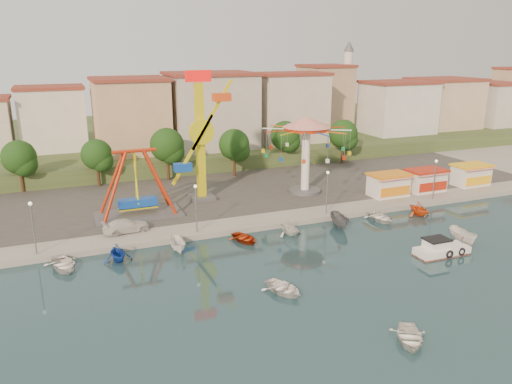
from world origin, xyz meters
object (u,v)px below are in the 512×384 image
wave_swinger (306,137)px  rowboat_a (284,288)px  cabin_motorboat (441,250)px  van (126,226)px  pirate_ship_ride (136,185)px  skiff (463,236)px  kamikaze_tower (203,140)px

wave_swinger → rowboat_a: wave_swinger is taller
cabin_motorboat → van: size_ratio=1.13×
pirate_ship_ride → van: bearing=-112.9°
skiff → kamikaze_tower: bearing=139.4°
cabin_motorboat → van: bearing=150.3°
wave_swinger → van: wave_swinger is taller
rowboat_a → skiff: skiff is taller
pirate_ship_ride → van: (-2.14, -5.06, -3.08)m
rowboat_a → cabin_motorboat: bearing=-14.4°
wave_swinger → skiff: (7.39, -21.55, -7.43)m
van → cabin_motorboat: bearing=-128.7°
wave_swinger → skiff: 23.96m
kamikaze_tower → wave_swinger: kamikaze_tower is taller
pirate_ship_ride → rowboat_a: bearing=-70.4°
skiff → pirate_ship_ride: bearing=153.7°
rowboat_a → skiff: 22.29m
kamikaze_tower → skiff: kamikaze_tower is taller
kamikaze_tower → cabin_motorboat: 31.19m
wave_swinger → van: 26.77m
rowboat_a → van: size_ratio=0.79×
pirate_ship_ride → kamikaze_tower: kamikaze_tower is taller
pirate_ship_ride → wave_swinger: (22.90, 1.44, 3.80)m
wave_swinger → kamikaze_tower: bearing=172.3°
pirate_ship_ride → cabin_motorboat: bearing=-39.9°
cabin_motorboat → skiff: size_ratio=1.40×
cabin_motorboat → rowboat_a: size_ratio=1.44×
cabin_motorboat → van: van is taller
kamikaze_tower → van: kamikaze_tower is taller
rowboat_a → wave_swinger: bearing=40.4°
kamikaze_tower → van: 15.78m
kamikaze_tower → wave_swinger: size_ratio=1.42×
kamikaze_tower → skiff: (21.17, -23.42, -7.76)m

